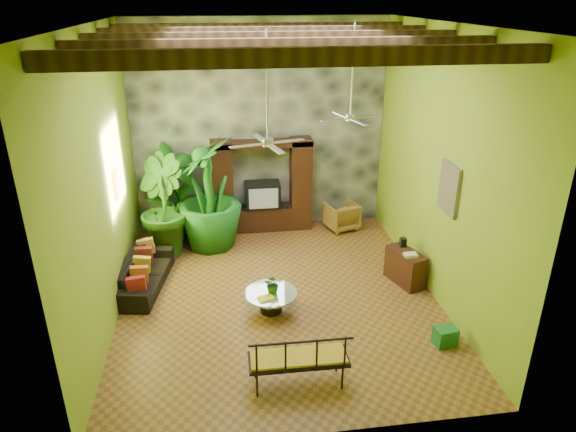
{
  "coord_description": "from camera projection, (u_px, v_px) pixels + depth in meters",
  "views": [
    {
      "loc": [
        -1.01,
        -8.55,
        5.45
      ],
      "look_at": [
        0.22,
        0.2,
        1.6
      ],
      "focal_mm": 32.0,
      "sensor_mm": 36.0,
      "label": 1
    }
  ],
  "objects": [
    {
      "name": "stone_accent_wall",
      "position": [
        260.0,
        128.0,
        12.19
      ],
      "size": [
        5.98,
        0.1,
        4.98
      ],
      "primitive_type": "cube",
      "color": "#33353A",
      "rests_on": "ground"
    },
    {
      "name": "left_wall",
      "position": [
        102.0,
        182.0,
        8.68
      ],
      "size": [
        0.02,
        7.0,
        5.0
      ],
      "primitive_type": "cube",
      "color": "#8DAB26",
      "rests_on": "ground"
    },
    {
      "name": "wicker_armchair",
      "position": [
        341.0,
        216.0,
        12.8
      ],
      "size": [
        0.91,
        0.92,
        0.68
      ],
      "primitive_type": "imported",
      "rotation": [
        0.0,
        0.0,
        3.44
      ],
      "color": "olive",
      "rests_on": "ground"
    },
    {
      "name": "ceiling_beams",
      "position": [
        276.0,
        39.0,
        8.16
      ],
      "size": [
        5.95,
        5.36,
        0.22
      ],
      "color": "#332110",
      "rests_on": "ceiling"
    },
    {
      "name": "centerpiece_plant",
      "position": [
        273.0,
        284.0,
        9.32
      ],
      "size": [
        0.35,
        0.31,
        0.37
      ],
      "primitive_type": "imported",
      "rotation": [
        0.0,
        0.0,
        -0.08
      ],
      "color": "#235B18",
      "rests_on": "coffee_table"
    },
    {
      "name": "entertainment_center",
      "position": [
        262.0,
        193.0,
        12.53
      ],
      "size": [
        2.4,
        0.55,
        2.3
      ],
      "color": "black",
      "rests_on": "ground"
    },
    {
      "name": "right_wall",
      "position": [
        439.0,
        167.0,
        9.45
      ],
      "size": [
        0.02,
        7.0,
        5.0
      ],
      "primitive_type": "cube",
      "color": "#8DAB26",
      "rests_on": "ground"
    },
    {
      "name": "wall_art_painting",
      "position": [
        449.0,
        189.0,
        8.98
      ],
      "size": [
        0.06,
        0.7,
        0.9
      ],
      "primitive_type": "cube",
      "color": "navy",
      "rests_on": "right_wall"
    },
    {
      "name": "tall_plant_b",
      "position": [
        161.0,
        207.0,
        11.28
      ],
      "size": [
        1.46,
        1.57,
        2.26
      ],
      "primitive_type": "imported",
      "rotation": [
        0.0,
        0.0,
        2.05
      ],
      "color": "#235817",
      "rests_on": "ground"
    },
    {
      "name": "back_wall",
      "position": [
        260.0,
        127.0,
        12.24
      ],
      "size": [
        6.0,
        0.02,
        5.0
      ],
      "primitive_type": "cube",
      "color": "#8DAB26",
      "rests_on": "ground"
    },
    {
      "name": "green_bin",
      "position": [
        445.0,
        336.0,
        8.61
      ],
      "size": [
        0.4,
        0.32,
        0.32
      ],
      "primitive_type": "cube",
      "rotation": [
        0.0,
        0.0,
        0.15
      ],
      "color": "#1C6A1E",
      "rests_on": "ground"
    },
    {
      "name": "ceiling_fan_back",
      "position": [
        351.0,
        107.0,
        10.0
      ],
      "size": [
        1.28,
        1.28,
        1.86
      ],
      "color": "#BAB9BE",
      "rests_on": "ceiling"
    },
    {
      "name": "ceiling_fan_front",
      "position": [
        268.0,
        130.0,
        8.32
      ],
      "size": [
        1.28,
        1.28,
        1.86
      ],
      "color": "#BAB9BE",
      "rests_on": "ceiling"
    },
    {
      "name": "tall_plant_a",
      "position": [
        175.0,
        193.0,
        11.99
      ],
      "size": [
        1.47,
        1.4,
        2.32
      ],
      "primitive_type": "imported",
      "rotation": [
        0.0,
        0.0,
        0.65
      ],
      "color": "#1C641A",
      "rests_on": "ground"
    },
    {
      "name": "yellow_tray",
      "position": [
        266.0,
        298.0,
        9.2
      ],
      "size": [
        0.33,
        0.28,
        0.03
      ],
      "primitive_type": "cube",
      "rotation": [
        0.0,
        0.0,
        0.35
      ],
      "color": "#F7F51A",
      "rests_on": "coffee_table"
    },
    {
      "name": "iron_bench",
      "position": [
        299.0,
        358.0,
        7.51
      ],
      "size": [
        1.5,
        0.56,
        0.57
      ],
      "rotation": [
        0.0,
        0.0,
        -0.01
      ],
      "color": "black",
      "rests_on": "ground"
    },
    {
      "name": "side_console",
      "position": [
        405.0,
        267.0,
        10.38
      ],
      "size": [
        0.66,
        0.96,
        0.7
      ],
      "primitive_type": "cube",
      "rotation": [
        0.0,
        0.0,
        0.33
      ],
      "color": "#391A12",
      "rests_on": "ground"
    },
    {
      "name": "ground",
      "position": [
        278.0,
        295.0,
        10.07
      ],
      "size": [
        7.0,
        7.0,
        0.0
      ],
      "primitive_type": "plane",
      "color": "brown",
      "rests_on": "ground"
    },
    {
      "name": "sofa",
      "position": [
        143.0,
        273.0,
        10.25
      ],
      "size": [
        1.12,
        2.13,
        0.59
      ],
      "primitive_type": "imported",
      "rotation": [
        0.0,
        0.0,
        1.4
      ],
      "color": "black",
      "rests_on": "ground"
    },
    {
      "name": "coffee_table",
      "position": [
        271.0,
        299.0,
        9.47
      ],
      "size": [
        0.98,
        0.98,
        0.4
      ],
      "rotation": [
        0.0,
        0.0,
        -0.04
      ],
      "color": "black",
      "rests_on": "ground"
    },
    {
      "name": "tall_plant_c",
      "position": [
        209.0,
        194.0,
        11.52
      ],
      "size": [
        1.57,
        1.57,
        2.61
      ],
      "primitive_type": "imported",
      "rotation": [
        0.0,
        0.0,
        4.64
      ],
      "color": "#19621C",
      "rests_on": "ground"
    },
    {
      "name": "wall_art_mask",
      "position": [
        117.0,
        184.0,
        9.76
      ],
      "size": [
        0.06,
        0.32,
        0.55
      ],
      "primitive_type": "cube",
      "color": "#BE7916",
      "rests_on": "left_wall"
    },
    {
      "name": "ceiling",
      "position": [
        276.0,
        24.0,
        8.07
      ],
      "size": [
        6.0,
        7.0,
        0.02
      ],
      "primitive_type": "cube",
      "color": "silver",
      "rests_on": "back_wall"
    }
  ]
}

